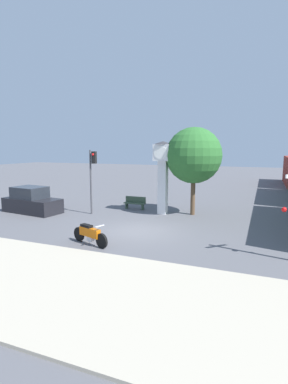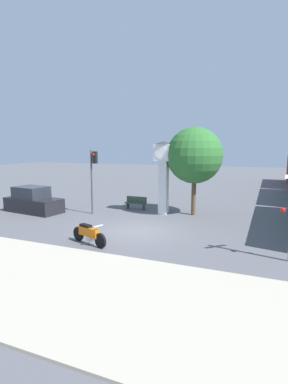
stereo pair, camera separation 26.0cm
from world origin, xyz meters
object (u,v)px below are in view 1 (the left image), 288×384
object	(u,v)px
street_tree	(194,156)
bench	(135,203)
clock_tower	(163,166)
parked_car	(32,202)
traffic_light	(92,170)
motorcycle	(90,234)

from	to	relation	value
street_tree	bench	size ratio (longest dim) A/B	3.65
clock_tower	parked_car	bearing A→B (deg)	-161.03
bench	parked_car	xyz separation A→B (m)	(-6.26, -3.72, 0.26)
bench	parked_car	bearing A→B (deg)	-149.28
traffic_light	bench	size ratio (longest dim) A/B	2.72
motorcycle	bench	world-z (taller)	motorcycle
motorcycle	parked_car	size ratio (longest dim) A/B	0.51
bench	motorcycle	bearing A→B (deg)	-80.91
clock_tower	street_tree	xyz separation A→B (m)	(1.96, 0.52, 0.71)
bench	parked_car	size ratio (longest dim) A/B	0.37
motorcycle	traffic_light	bearing A→B (deg)	139.13
street_tree	bench	bearing A→B (deg)	176.99
street_tree	traffic_light	bearing A→B (deg)	-159.53
motorcycle	traffic_light	xyz separation A→B (m)	(-3.30, 5.69, 2.49)
bench	street_tree	bearing A→B (deg)	-3.01
clock_tower	bench	size ratio (longest dim) A/B	3.07
motorcycle	clock_tower	world-z (taller)	clock_tower
clock_tower	parked_car	xyz separation A→B (m)	(-8.65, -2.97, -2.51)
street_tree	motorcycle	bearing A→B (deg)	-110.62
traffic_light	parked_car	size ratio (longest dim) A/B	0.99
clock_tower	bench	world-z (taller)	clock_tower
bench	clock_tower	bearing A→B (deg)	-17.36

